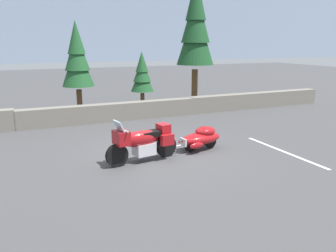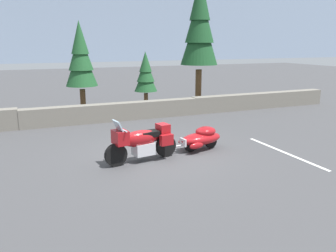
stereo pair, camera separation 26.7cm
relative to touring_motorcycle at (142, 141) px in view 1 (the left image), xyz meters
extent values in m
plane|color=#424244|center=(0.62, 0.50, -0.62)|extent=(80.00, 80.00, 0.00)
cube|color=slate|center=(0.62, 5.70, -0.22)|extent=(8.00, 0.55, 0.80)
cube|color=slate|center=(8.62, 5.73, -0.21)|extent=(8.00, 0.58, 0.82)
cube|color=#8C9EB7|center=(0.62, 95.71, 7.38)|extent=(240.00, 80.00, 16.00)
cylinder|color=black|center=(-0.81, -0.12, -0.29)|extent=(0.67, 0.24, 0.66)
cylinder|color=black|center=(0.82, 0.12, -0.29)|extent=(0.67, 0.24, 0.66)
cube|color=silver|center=(0.06, 0.01, -0.24)|extent=(0.66, 0.53, 0.36)
ellipsoid|color=maroon|center=(-0.04, -0.01, 0.09)|extent=(1.25, 0.62, 0.48)
cube|color=maroon|center=(-0.66, -0.10, 0.21)|extent=(0.43, 0.57, 0.40)
cube|color=#9EB7C6|center=(-0.71, -0.11, 0.54)|extent=(0.25, 0.46, 0.34)
cube|color=black|center=(0.25, 0.04, 0.19)|extent=(0.61, 0.44, 0.16)
cube|color=maroon|center=(0.72, 0.11, 0.29)|extent=(0.38, 0.44, 0.28)
cube|color=maroon|center=(0.72, -0.19, 0.01)|extent=(0.42, 0.22, 0.32)
cube|color=maroon|center=(0.63, 0.40, 0.01)|extent=(0.42, 0.22, 0.32)
cylinder|color=silver|center=(-0.61, -0.09, 0.44)|extent=(0.14, 0.70, 0.04)
cylinder|color=silver|center=(-0.76, -0.12, -0.04)|extent=(0.26, 0.11, 0.54)
cylinder|color=black|center=(1.75, 0.27, -0.40)|extent=(0.45, 0.16, 0.44)
cylinder|color=black|center=(2.56, 0.39, -0.40)|extent=(0.45, 0.16, 0.44)
ellipsoid|color=maroon|center=(2.15, 0.33, -0.24)|extent=(1.59, 0.90, 0.40)
ellipsoid|color=maroon|center=(2.33, 0.35, -0.02)|extent=(0.80, 0.66, 0.32)
cube|color=silver|center=(1.45, 0.22, -0.26)|extent=(0.11, 0.33, 0.24)
ellipsoid|color=maroon|center=(1.80, -0.05, -0.34)|extent=(0.54, 0.22, 0.20)
ellipsoid|color=maroon|center=(1.70, 0.58, -0.34)|extent=(0.54, 0.22, 0.20)
cylinder|color=silver|center=(1.07, 0.16, -0.35)|extent=(0.70, 0.15, 0.05)
cylinder|color=brown|center=(5.85, 7.61, 0.39)|extent=(0.34, 0.34, 2.02)
cone|color=#194723|center=(5.85, 7.61, 3.25)|extent=(2.00, 2.00, 3.18)
cone|color=#194723|center=(5.85, 7.61, 4.21)|extent=(1.55, 1.55, 2.79)
cylinder|color=brown|center=(-0.50, 7.34, 0.02)|extent=(0.26, 0.26, 1.28)
cone|color=#1E5128|center=(-0.50, 7.34, 1.84)|extent=(1.48, 1.48, 2.03)
cone|color=#1E5128|center=(-0.50, 7.34, 2.45)|extent=(1.14, 1.14, 1.77)
cone|color=#1E5128|center=(-0.50, 7.34, 3.07)|extent=(0.81, 0.81, 1.52)
cylinder|color=brown|center=(2.80, 7.68, -0.19)|extent=(0.21, 0.21, 0.87)
cone|color=#1E5128|center=(2.80, 7.68, 1.05)|extent=(1.18, 1.18, 1.38)
cone|color=#1E5128|center=(2.80, 7.68, 1.47)|extent=(0.92, 0.92, 1.20)
cone|color=#1E5128|center=(2.80, 7.68, 1.88)|extent=(0.65, 0.65, 1.03)
cube|color=silver|center=(4.49, -1.00, -0.62)|extent=(0.12, 3.60, 0.01)
camera|label=1|loc=(-3.28, -9.17, 2.80)|focal=36.84mm
camera|label=2|loc=(-3.04, -9.27, 2.80)|focal=36.84mm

